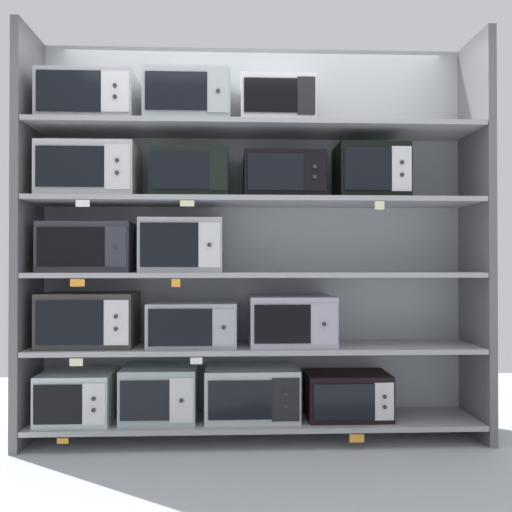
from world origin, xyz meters
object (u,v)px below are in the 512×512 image
object	(u,v)px
microwave_1	(160,393)
microwave_4	(89,320)
microwave_5	(193,324)
microwave_13	(90,100)
microwave_6	(291,320)
microwave_14	(189,101)
microwave_9	(90,172)
microwave_15	(276,104)
microwave_10	(191,175)
microwave_12	(371,173)
microwave_0	(78,396)
microwave_7	(88,247)
microwave_8	(182,246)
microwave_2	(252,393)
microwave_3	(347,395)
microwave_11	(283,177)

from	to	relation	value
microwave_1	microwave_4	distance (m)	0.63
microwave_5	microwave_13	xyz separation A→B (m)	(-0.63, 0.00, 1.38)
microwave_6	microwave_14	distance (m)	1.51
microwave_9	microwave_14	distance (m)	0.75
microwave_14	microwave_15	distance (m)	0.55
microwave_10	microwave_12	distance (m)	1.13
microwave_6	microwave_0	bearing A→B (deg)	-180.00
microwave_4	microwave_7	size ratio (longest dim) A/B	1.03
microwave_6	microwave_13	xyz separation A→B (m)	(-1.25, -0.00, 1.36)
microwave_8	microwave_9	xyz separation A→B (m)	(-0.57, 0.00, 0.45)
microwave_12	microwave_15	bearing A→B (deg)	179.98
microwave_2	microwave_3	xyz separation A→B (m)	(0.60, -0.00, -0.02)
microwave_12	microwave_9	bearing A→B (deg)	180.00
microwave_4	microwave_10	xyz separation A→B (m)	(0.62, 0.00, 0.89)
microwave_14	microwave_15	world-z (taller)	microwave_14
microwave_11	microwave_0	bearing A→B (deg)	179.99
microwave_4	microwave_6	xyz separation A→B (m)	(1.25, 0.00, -0.01)
microwave_10	microwave_12	xyz separation A→B (m)	(1.13, -0.00, 0.02)
microwave_2	microwave_13	xyz separation A→B (m)	(-1.00, -0.00, 1.81)
microwave_8	microwave_13	xyz separation A→B (m)	(-0.57, -0.00, 0.90)
microwave_7	microwave_9	xyz separation A→B (m)	(0.01, 0.00, 0.47)
microwave_1	microwave_5	world-z (taller)	microwave_5
microwave_2	microwave_6	distance (m)	0.51
microwave_7	microwave_3	bearing A→B (deg)	-0.00
microwave_9	microwave_13	xyz separation A→B (m)	(-0.00, -0.00, 0.44)
microwave_0	microwave_1	world-z (taller)	microwave_1
microwave_5	microwave_15	bearing A→B (deg)	0.04
microwave_0	microwave_11	distance (m)	1.85
microwave_5	microwave_11	bearing A→B (deg)	0.01
microwave_5	microwave_3	bearing A→B (deg)	0.01
microwave_5	microwave_7	world-z (taller)	microwave_7
microwave_7	microwave_5	bearing A→B (deg)	-0.02
microwave_8	microwave_13	distance (m)	1.06
microwave_2	microwave_13	distance (m)	2.07
microwave_1	microwave_2	world-z (taller)	microwave_1
microwave_11	microwave_9	bearing A→B (deg)	179.99
microwave_10	microwave_8	bearing A→B (deg)	-179.79
microwave_11	microwave_12	xyz separation A→B (m)	(0.55, 0.00, 0.03)
microwave_1	microwave_2	xyz separation A→B (m)	(0.57, -0.00, -0.00)
microwave_2	microwave_6	bearing A→B (deg)	-0.01
microwave_3	microwave_14	bearing A→B (deg)	179.99
microwave_1	microwave_14	xyz separation A→B (m)	(0.17, -0.00, 1.81)
microwave_0	microwave_8	bearing A→B (deg)	-0.01
microwave_3	microwave_5	bearing A→B (deg)	-179.99
microwave_4	microwave_5	distance (m)	0.64
microwave_1	microwave_12	world-z (taller)	microwave_12
microwave_0	microwave_2	size ratio (longest dim) A/B	0.76
microwave_8	microwave_15	bearing A→B (deg)	0.03
microwave_2	microwave_9	xyz separation A→B (m)	(-1.00, -0.00, 1.37)
microwave_13	microwave_9	bearing A→B (deg)	4.75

